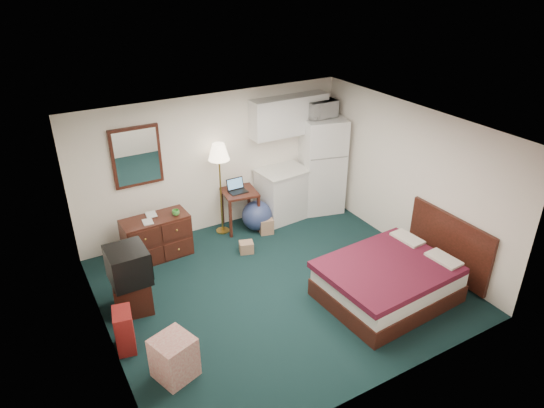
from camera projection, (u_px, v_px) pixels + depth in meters
floor at (278, 287)px, 7.44m from camera, size 5.00×4.50×0.01m
ceiling at (279, 131)px, 6.31m from camera, size 5.00×4.50×0.01m
walls at (278, 215)px, 6.88m from camera, size 5.01×4.51×2.50m
mirror at (137, 157)px, 7.81m from camera, size 0.80×0.06×1.00m
upper_cabinets at (289, 116)px, 8.80m from camera, size 1.50×0.35×0.70m
headboard at (448, 245)px, 7.49m from camera, size 0.06×1.56×1.00m
dresser at (157, 237)px, 8.04m from camera, size 1.10×0.53×0.74m
floor_lamp at (221, 189)px, 8.57m from camera, size 0.43×0.43×1.70m
desk at (240, 210)px, 8.91m from camera, size 0.67×0.67×0.75m
exercise_ball at (257, 216)px, 8.91m from camera, size 0.68×0.68×0.56m
kitchen_counter at (282, 194)px, 9.24m from camera, size 0.93×0.74×0.96m
fridge at (321, 164)px, 9.40m from camera, size 0.94×0.94×1.87m
bed at (388, 281)px, 7.08m from camera, size 1.91×1.53×0.59m
tv_stand at (132, 293)px, 6.89m from camera, size 0.59×0.63×0.51m
suitcase at (124, 330)px, 6.15m from camera, size 0.29×0.40×0.58m
retail_box at (174, 358)px, 5.75m from camera, size 0.56×0.56×0.55m
file_bin at (169, 248)px, 8.19m from camera, size 0.39×0.31×0.25m
cardboard_box_a at (246, 247)px, 8.28m from camera, size 0.28×0.26×0.20m
cardboard_box_b at (265, 225)px, 8.87m from camera, size 0.30×0.33×0.29m
laptop at (238, 186)px, 8.65m from camera, size 0.33×0.27×0.22m
crt_tv at (128, 265)px, 6.64m from camera, size 0.54×0.58×0.50m
microwave at (320, 107)px, 8.91m from camera, size 0.59×0.34×0.39m
book_a at (142, 217)px, 7.66m from camera, size 0.16×0.03×0.22m
book_b at (145, 210)px, 7.87m from camera, size 0.17×0.04×0.23m
mug at (176, 212)px, 7.93m from camera, size 0.13×0.10×0.12m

